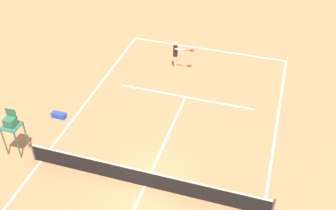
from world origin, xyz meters
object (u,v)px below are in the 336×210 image
object	(u,v)px
player_serving	(176,53)
umpire_chair	(11,125)
equipment_bag	(59,115)
tennis_ball	(150,85)

from	to	relation	value
player_serving	umpire_chair	bearing A→B (deg)	-35.45
umpire_chair	equipment_bag	world-z (taller)	umpire_chair
umpire_chair	equipment_bag	xyz separation A→B (m)	(-0.59, -2.79, -1.46)
tennis_ball	umpire_chair	size ratio (longest dim) A/B	0.03
player_serving	equipment_bag	size ratio (longest dim) A/B	2.40
equipment_bag	tennis_ball	bearing A→B (deg)	-130.93
player_serving	umpire_chair	distance (m)	10.56
player_serving	umpire_chair	size ratio (longest dim) A/B	0.76
player_serving	tennis_ball	xyz separation A→B (m)	(0.93, 2.27, -1.06)
tennis_ball	equipment_bag	world-z (taller)	equipment_bag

